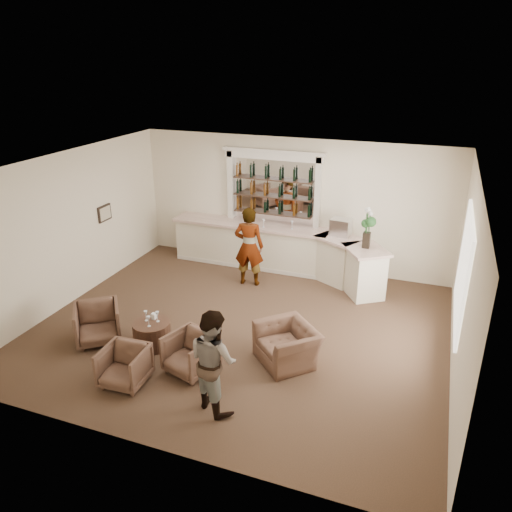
# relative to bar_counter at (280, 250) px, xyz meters

# --- Properties ---
(ground) EXTENTS (8.00, 8.00, 0.00)m
(ground) POSITION_rel_bar_counter_xyz_m (0.16, -3.00, -0.57)
(ground) COLOR brown
(ground) RESTS_ON ground
(room_shell) EXTENTS (8.04, 7.02, 3.32)m
(room_shell) POSITION_rel_bar_counter_xyz_m (0.33, -2.29, 1.77)
(room_shell) COLOR #F6E9CC
(room_shell) RESTS_ON ground
(bar_counter) EXTENTS (5.72, 1.80, 1.14)m
(bar_counter) POSITION_rel_bar_counter_xyz_m (0.00, 0.00, 0.00)
(bar_counter) COLOR white
(bar_counter) RESTS_ON ground
(back_bar_alcove) EXTENTS (2.64, 0.25, 3.00)m
(back_bar_alcove) POSITION_rel_bar_counter_xyz_m (-0.34, 0.41, 1.46)
(back_bar_alcove) COLOR white
(back_bar_alcove) RESTS_ON ground
(cocktail_table) EXTENTS (0.71, 0.71, 0.50)m
(cocktail_table) POSITION_rel_bar_counter_xyz_m (-1.17, -4.19, -0.32)
(cocktail_table) COLOR #4F3122
(cocktail_table) RESTS_ON ground
(sommelier) EXTENTS (0.75, 0.55, 1.92)m
(sommelier) POSITION_rel_bar_counter_xyz_m (-0.45, -0.97, 0.38)
(sommelier) COLOR gray
(sommelier) RESTS_ON ground
(guest) EXTENTS (1.04, 0.97, 1.70)m
(guest) POSITION_rel_bar_counter_xyz_m (0.67, -5.36, 0.27)
(guest) COLOR gray
(guest) RESTS_ON ground
(armchair_left) EXTENTS (1.16, 1.16, 0.76)m
(armchair_left) POSITION_rel_bar_counter_xyz_m (-2.24, -4.39, -0.19)
(armchair_left) COLOR brown
(armchair_left) RESTS_ON ground
(armchair_center) EXTENTS (0.76, 0.78, 0.68)m
(armchair_center) POSITION_rel_bar_counter_xyz_m (-0.98, -5.36, -0.24)
(armchair_center) COLOR brown
(armchair_center) RESTS_ON ground
(armchair_right) EXTENTS (0.96, 0.98, 0.71)m
(armchair_right) POSITION_rel_bar_counter_xyz_m (-0.11, -4.66, -0.22)
(armchair_right) COLOR brown
(armchair_right) RESTS_ON ground
(armchair_far) EXTENTS (1.40, 1.40, 0.69)m
(armchair_far) POSITION_rel_bar_counter_xyz_m (1.37, -3.78, -0.23)
(armchair_far) COLOR brown
(armchair_far) RESTS_ON ground
(espresso_machine) EXTENTS (0.50, 0.43, 0.40)m
(espresso_machine) POSITION_rel_bar_counter_xyz_m (1.50, 0.07, 0.77)
(espresso_machine) COLOR silver
(espresso_machine) RESTS_ON bar_counter
(flower_vase) EXTENTS (0.25, 0.25, 0.94)m
(flower_vase) POSITION_rel_bar_counter_xyz_m (2.19, -0.55, 1.09)
(flower_vase) COLOR black
(flower_vase) RESTS_ON bar_counter
(wine_glass_bar_left) EXTENTS (0.07, 0.07, 0.21)m
(wine_glass_bar_left) POSITION_rel_bar_counter_xyz_m (-0.42, -0.04, 0.67)
(wine_glass_bar_left) COLOR white
(wine_glass_bar_left) RESTS_ON bar_counter
(wine_glass_bar_right) EXTENTS (0.07, 0.07, 0.21)m
(wine_glass_bar_right) POSITION_rel_bar_counter_xyz_m (0.28, 0.08, 0.67)
(wine_glass_bar_right) COLOR white
(wine_glass_bar_right) RESTS_ON bar_counter
(wine_glass_tbl_a) EXTENTS (0.07, 0.07, 0.21)m
(wine_glass_tbl_a) POSITION_rel_bar_counter_xyz_m (-1.29, -4.16, 0.03)
(wine_glass_tbl_a) COLOR white
(wine_glass_tbl_a) RESTS_ON cocktail_table
(wine_glass_tbl_b) EXTENTS (0.07, 0.07, 0.21)m
(wine_glass_tbl_b) POSITION_rel_bar_counter_xyz_m (-1.07, -4.11, 0.03)
(wine_glass_tbl_b) COLOR white
(wine_glass_tbl_b) RESTS_ON cocktail_table
(wine_glass_tbl_c) EXTENTS (0.07, 0.07, 0.21)m
(wine_glass_tbl_c) POSITION_rel_bar_counter_xyz_m (-1.13, -4.32, 0.03)
(wine_glass_tbl_c) COLOR white
(wine_glass_tbl_c) RESTS_ON cocktail_table
(napkin_holder) EXTENTS (0.08, 0.08, 0.12)m
(napkin_holder) POSITION_rel_bar_counter_xyz_m (-1.19, -4.05, -0.01)
(napkin_holder) COLOR white
(napkin_holder) RESTS_ON cocktail_table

